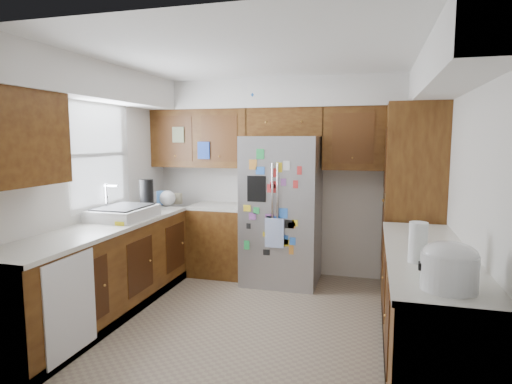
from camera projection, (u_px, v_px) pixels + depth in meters
floor at (256, 320)px, 4.21m from camera, size 3.60×3.60×0.00m
room_shell at (255, 134)px, 4.36m from camera, size 3.64×3.24×2.52m
left_counter_run at (133, 266)px, 4.54m from camera, size 1.36×3.20×0.92m
right_counter_run at (426, 314)px, 3.31m from camera, size 0.63×2.25×0.92m
pantry at (412, 201)px, 4.78m from camera, size 0.60×0.90×2.15m
fridge at (282, 210)px, 5.25m from camera, size 0.90×0.79×1.80m
bridge_cabinet at (286, 122)px, 5.33m from camera, size 0.96×0.34×0.35m
fridge_top_items at (277, 97)px, 5.28m from camera, size 0.94×0.32×0.31m
sink_assembly at (123, 212)px, 4.57m from camera, size 0.52×0.71×0.37m
left_counter_clutter at (157, 198)px, 5.26m from camera, size 0.29×0.81×0.38m
rice_cooker at (449, 265)px, 2.41m from camera, size 0.32×0.31×0.27m
paper_towel at (418, 242)px, 2.94m from camera, size 0.12×0.12×0.28m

